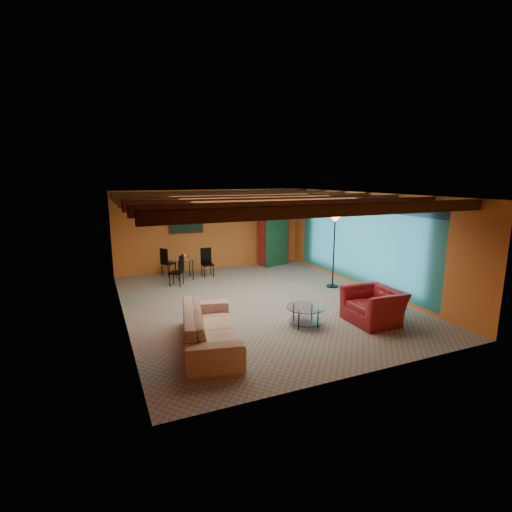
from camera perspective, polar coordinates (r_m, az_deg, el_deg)
name	(u,v)px	position (r m, az deg, el deg)	size (l,w,h in m)	color
room	(257,208)	(9.42, 0.22, 7.13)	(6.52, 8.01, 2.71)	gray
sofa	(210,327)	(7.30, -6.90, -10.53)	(2.45, 0.96, 0.72)	tan
armchair	(373,306)	(8.75, 17.10, -7.09)	(1.15, 1.00, 0.75)	maroon
coffee_table	(305,316)	(8.31, 7.39, -8.82)	(0.83, 0.83, 0.42)	silver
dining_table	(184,265)	(12.00, -10.66, -1.28)	(1.76, 1.76, 0.92)	white
armoire	(274,240)	(13.75, 2.65, 2.47)	(1.03, 0.51, 1.81)	maroon
floor_lamp	(334,251)	(11.07, 11.53, 0.76)	(0.43, 0.43, 2.11)	black
ceiling_fan	(259,209)	(9.32, 0.49, 7.07)	(1.50, 1.50, 0.44)	#472614
painting	(186,222)	(12.86, -10.41, 4.99)	(1.05, 0.03, 0.65)	black
potted_plant	(274,207)	(13.61, 2.70, 7.33)	(0.47, 0.41, 0.52)	#26661E
vase	(184,247)	(11.89, -10.76, 1.28)	(0.17, 0.17, 0.17)	orange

